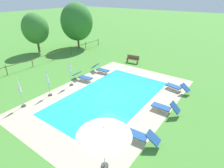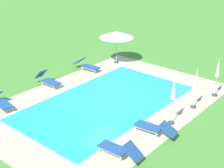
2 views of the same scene
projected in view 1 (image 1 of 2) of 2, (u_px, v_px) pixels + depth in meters
ground_plane at (110, 97)px, 14.59m from camera, size 160.00×160.00×0.00m
pool_deck_paving at (110, 97)px, 14.59m from camera, size 13.67×9.31×0.01m
swimming_pool_water at (110, 97)px, 14.59m from camera, size 10.06×5.70×0.01m
pool_coping_rim at (110, 97)px, 14.59m from camera, size 10.54×6.18×0.01m
sun_lounger_north_near_steps at (141, 136)px, 10.09m from camera, size 0.74×2.05×0.81m
sun_lounger_north_mid at (165, 107)px, 12.58m from camera, size 0.60×1.92×0.93m
sun_lounger_north_far at (177, 87)px, 15.35m from camera, size 0.95×2.10×0.80m
sun_lounger_north_end at (83, 77)px, 17.22m from camera, size 0.80×2.10×0.75m
sun_lounger_south_near_corner at (101, 69)px, 18.92m from camera, size 0.72×2.02×0.86m
patio_umbrella_open_by_bench at (104, 131)px, 7.79m from camera, size 2.45×2.45×2.42m
patio_umbrella_closed_row_west at (70, 67)px, 15.66m from camera, size 0.32×0.32×2.50m
patio_umbrella_closed_row_mid_west at (19, 88)px, 12.71m from camera, size 0.32×0.32×2.32m
patio_umbrella_closed_row_centre at (48, 79)px, 14.16m from camera, size 0.32×0.32×2.27m
wooden_bench_lawn_side at (133, 59)px, 21.54m from camera, size 0.64×1.55×0.87m
perimeter_fence at (32, 61)px, 20.25m from camera, size 23.00×0.08×1.05m
tree_far_west at (35, 28)px, 24.08m from camera, size 3.43×3.43×5.24m
tree_west_mid at (77, 22)px, 26.28m from camera, size 4.57×4.57×6.33m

